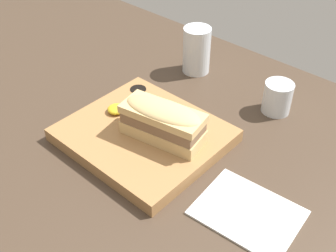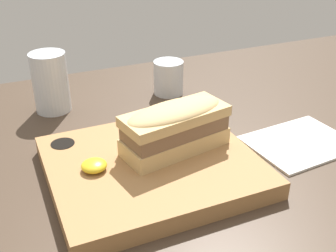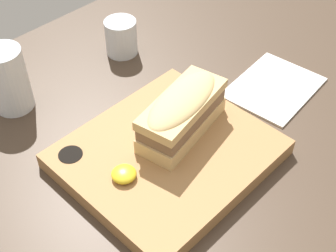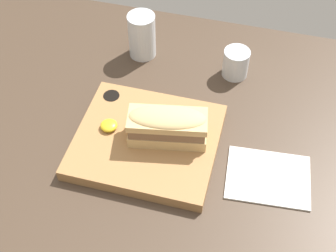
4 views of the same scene
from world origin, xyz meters
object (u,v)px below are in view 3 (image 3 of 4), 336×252
at_px(sandwich, 182,112).
at_px(water_glass, 9,83).
at_px(serving_board, 167,154).
at_px(napkin, 274,87).
at_px(wine_glass, 121,38).

height_order(sandwich, water_glass, water_glass).
height_order(serving_board, napkin, serving_board).
xyz_separation_m(serving_board, water_glass, (-0.09, 0.27, 0.03)).
bearing_deg(napkin, serving_board, 176.01).
distance_m(wine_glass, napkin, 0.30).
relative_size(wine_glass, napkin, 0.40).
height_order(serving_board, sandwich, sandwich).
height_order(water_glass, napkin, water_glass).
height_order(wine_glass, napkin, wine_glass).
bearing_deg(serving_board, napkin, -3.99).
bearing_deg(wine_glass, napkin, -67.59).
bearing_deg(wine_glass, serving_board, -118.62).
distance_m(water_glass, wine_glass, 0.23).
bearing_deg(wine_glass, water_glass, 176.45).
xyz_separation_m(serving_board, wine_glass, (0.14, 0.26, 0.02)).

